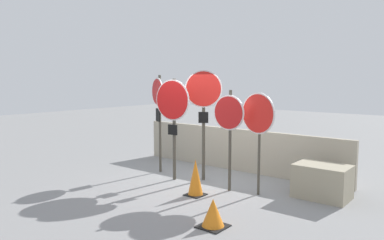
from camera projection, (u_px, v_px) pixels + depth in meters
name	position (u px, v px, depth m)	size (l,w,h in m)	color
ground_plane	(204.00, 182.00, 8.75)	(40.00, 40.00, 0.00)	gray
fence_back	(237.00, 150.00, 9.82)	(5.99, 0.12, 1.10)	#A89E89
stop_sign_0	(158.00, 103.00, 9.49)	(0.64, 0.32, 2.49)	#474238
stop_sign_1	(173.00, 109.00, 8.73)	(0.95, 0.16, 2.40)	#474238
stop_sign_2	(203.00, 102.00, 8.67)	(0.74, 0.49, 2.60)	#474238
stop_sign_3	(229.00, 120.00, 7.85)	(0.74, 0.12, 2.17)	#474238
stop_sign_4	(258.00, 119.00, 7.58)	(0.83, 0.21, 2.12)	#474238
traffic_cone_0	(195.00, 178.00, 7.70)	(0.37, 0.37, 0.75)	black
traffic_cone_1	(213.00, 213.00, 6.06)	(0.44, 0.44, 0.47)	black
storage_crate	(322.00, 181.00, 7.53)	(1.05, 0.72, 0.68)	#9E937A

